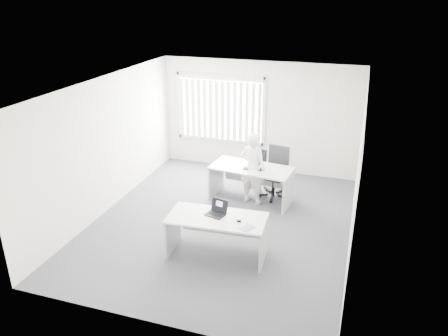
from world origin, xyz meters
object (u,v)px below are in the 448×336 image
(desk_near, at_px, (217,228))
(laptop, at_px, (215,209))
(person, at_px, (253,169))
(desk_far, at_px, (251,177))
(office_chair, at_px, (275,181))
(monitor, at_px, (259,156))

(desk_near, xyz_separation_m, laptop, (-0.05, 0.06, 0.34))
(person, bearing_deg, desk_near, 101.22)
(desk_far, distance_m, laptop, 2.26)
(desk_near, xyz_separation_m, desk_far, (0.02, 2.29, 0.02))
(desk_far, bearing_deg, office_chair, 50.05)
(person, bearing_deg, office_chair, -114.30)
(office_chair, relative_size, laptop, 3.55)
(desk_near, bearing_deg, office_chair, 76.81)
(office_chair, bearing_deg, monitor, -137.01)
(desk_far, relative_size, laptop, 5.66)
(desk_near, xyz_separation_m, office_chair, (0.46, 2.71, -0.20))
(desk_near, xyz_separation_m, monitor, (0.13, 2.52, 0.43))
(person, height_order, laptop, person)
(desk_near, relative_size, office_chair, 1.51)
(desk_near, distance_m, office_chair, 2.75)
(desk_near, distance_m, person, 2.22)
(person, relative_size, laptop, 4.99)
(laptop, bearing_deg, desk_far, 103.33)
(desk_far, height_order, laptop, laptop)
(office_chair, bearing_deg, desk_near, -86.45)
(desk_far, height_order, person, person)
(person, height_order, monitor, person)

